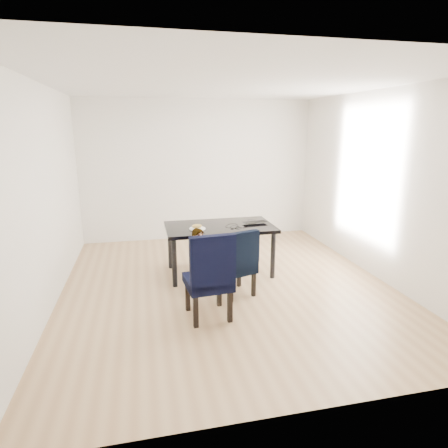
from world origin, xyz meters
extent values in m
cube|color=tan|center=(0.00, 0.00, -0.01)|extent=(4.50, 5.00, 0.01)
cube|color=white|center=(0.00, 0.00, 2.71)|extent=(4.50, 5.00, 0.01)
cube|color=white|center=(0.00, 2.50, 1.35)|extent=(4.50, 0.01, 2.70)
cube|color=silver|center=(0.00, -2.50, 1.35)|extent=(4.50, 0.01, 2.70)
cube|color=white|center=(-2.25, 0.00, 1.35)|extent=(0.01, 5.00, 2.70)
cube|color=silver|center=(2.25, 0.00, 1.35)|extent=(0.01, 5.00, 2.70)
cube|color=black|center=(0.00, 0.50, 0.38)|extent=(1.60, 0.90, 0.75)
cube|color=black|center=(-0.41, -0.81, 0.53)|extent=(0.55, 0.57, 1.05)
cube|color=black|center=(0.05, -0.28, 0.46)|extent=(0.55, 0.56, 0.91)
imported|color=#D65312|center=(-0.41, -0.15, 0.45)|extent=(0.38, 0.30, 0.90)
cylinder|color=white|center=(-0.35, 0.37, 0.76)|extent=(0.25, 0.25, 0.01)
ellipsoid|color=#A28139|center=(-0.36, 0.38, 0.79)|extent=(0.17, 0.13, 0.06)
imported|color=black|center=(0.54, 0.55, 0.76)|extent=(0.40, 0.29, 0.03)
torus|color=black|center=(0.19, 0.30, 0.75)|extent=(0.18, 0.18, 0.01)
camera|label=1|loc=(-1.10, -4.78, 2.17)|focal=30.00mm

